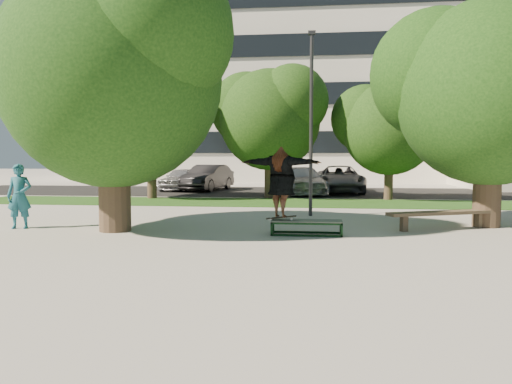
# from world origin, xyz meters

# --- Properties ---
(ground) EXTENTS (120.00, 120.00, 0.00)m
(ground) POSITION_xyz_m (0.00, 0.00, 0.00)
(ground) COLOR #9C988F
(ground) RESTS_ON ground
(grass_strip) EXTENTS (30.00, 4.00, 0.02)m
(grass_strip) POSITION_xyz_m (1.00, 9.50, 0.01)
(grass_strip) COLOR #193E11
(grass_strip) RESTS_ON ground
(asphalt_strip) EXTENTS (40.00, 8.00, 0.01)m
(asphalt_strip) POSITION_xyz_m (0.00, 16.00, 0.01)
(asphalt_strip) COLOR black
(asphalt_strip) RESTS_ON ground
(tree_left) EXTENTS (6.96, 5.95, 7.12)m
(tree_left) POSITION_xyz_m (-4.29, 1.09, 4.42)
(tree_left) COLOR #38281E
(tree_left) RESTS_ON ground
(tree_right) EXTENTS (6.24, 5.33, 6.51)m
(tree_right) POSITION_xyz_m (5.92, 3.08, 4.09)
(tree_right) COLOR #38281E
(tree_right) RESTS_ON ground
(bg_tree_left) EXTENTS (5.28, 4.51, 5.77)m
(bg_tree_left) POSITION_xyz_m (-6.57, 11.07, 3.73)
(bg_tree_left) COLOR #38281E
(bg_tree_left) RESTS_ON ground
(bg_tree_mid) EXTENTS (5.76, 4.92, 6.24)m
(bg_tree_mid) POSITION_xyz_m (-1.08, 12.08, 4.02)
(bg_tree_mid) COLOR #38281E
(bg_tree_mid) RESTS_ON ground
(bg_tree_right) EXTENTS (5.04, 4.31, 5.43)m
(bg_tree_right) POSITION_xyz_m (4.43, 11.57, 3.49)
(bg_tree_right) COLOR #38281E
(bg_tree_right) RESTS_ON ground
(lamppost) EXTENTS (0.25, 0.15, 6.11)m
(lamppost) POSITION_xyz_m (1.00, 5.00, 3.15)
(lamppost) COLOR #2D2D30
(lamppost) RESTS_ON ground
(office_building) EXTENTS (30.00, 14.12, 16.00)m
(office_building) POSITION_xyz_m (-2.00, 31.98, 8.00)
(office_building) COLOR beige
(office_building) RESTS_ON ground
(grind_box) EXTENTS (1.80, 0.60, 0.38)m
(grind_box) POSITION_xyz_m (0.93, 0.92, 0.19)
(grind_box) COLOR black
(grind_box) RESTS_ON ground
(skater_rig) EXTENTS (2.29, 1.34, 1.88)m
(skater_rig) POSITION_xyz_m (0.28, 0.92, 1.35)
(skater_rig) COLOR white
(skater_rig) RESTS_ON grind_box
(bystander) EXTENTS (0.73, 0.56, 1.80)m
(bystander) POSITION_xyz_m (-7.00, 1.12, 0.90)
(bystander) COLOR #1B5567
(bystander) RESTS_ON ground
(bench) EXTENTS (3.21, 1.70, 0.51)m
(bench) POSITION_xyz_m (4.63, 2.28, 0.42)
(bench) COLOR brown
(bench) RESTS_ON ground
(car_silver_a) EXTENTS (2.32, 4.12, 1.32)m
(car_silver_a) POSITION_xyz_m (-6.51, 16.50, 0.66)
(car_silver_a) COLOR #A0A0A4
(car_silver_a) RESTS_ON asphalt_strip
(car_dark) EXTENTS (2.45, 4.76, 1.50)m
(car_dark) POSITION_xyz_m (-5.00, 16.50, 0.75)
(car_dark) COLOR black
(car_dark) RESTS_ON asphalt_strip
(car_grey) EXTENTS (2.60, 5.37, 1.47)m
(car_grey) POSITION_xyz_m (2.50, 15.77, 0.74)
(car_grey) COLOR #56565B
(car_grey) RESTS_ON asphalt_strip
(car_silver_b) EXTENTS (2.93, 5.17, 1.41)m
(car_silver_b) POSITION_xyz_m (0.52, 14.56, 0.71)
(car_silver_b) COLOR #A9A9AE
(car_silver_b) RESTS_ON asphalt_strip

